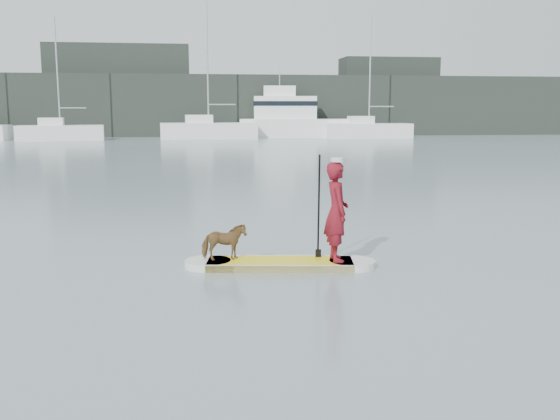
{
  "coord_description": "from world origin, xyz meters",
  "views": [
    {
      "loc": [
        -2.81,
        -11.54,
        2.71
      ],
      "look_at": [
        -1.36,
        -1.15,
        1.0
      ],
      "focal_mm": 40.0,
      "sensor_mm": 36.0,
      "label": 1
    }
  ],
  "objects": [
    {
      "name": "sailboat_e",
      "position": [
        13.29,
        44.82,
        0.8
      ],
      "size": [
        7.78,
        2.63,
        11.23
      ],
      "rotation": [
        0.0,
        0.0,
        -0.01
      ],
      "color": "white",
      "rests_on": "ground"
    },
    {
      "name": "motor_yacht_a",
      "position": [
        6.53,
        47.6,
        1.79
      ],
      "size": [
        10.94,
        4.56,
        6.37
      ],
      "rotation": [
        0.0,
        0.0,
        -0.12
      ],
      "color": "white",
      "rests_on": "ground"
    },
    {
      "name": "white_cap",
      "position": [
        -0.41,
        -1.29,
        1.86
      ],
      "size": [
        0.22,
        0.22,
        0.07
      ],
      "primitive_type": "cylinder",
      "color": "silver",
      "rests_on": "paddler"
    },
    {
      "name": "paddler",
      "position": [
        -0.41,
        -1.29,
        0.97
      ],
      "size": [
        0.42,
        0.63,
        1.7
      ],
      "primitive_type": "imported",
      "rotation": [
        0.0,
        0.0,
        1.59
      ],
      "color": "maroon",
      "rests_on": "paddleboard"
    },
    {
      "name": "shore_mass",
      "position": [
        0.0,
        53.0,
        3.0
      ],
      "size": [
        90.0,
        6.0,
        6.0
      ],
      "primitive_type": "cube",
      "color": "black",
      "rests_on": "ground"
    },
    {
      "name": "shore_building_west",
      "position": [
        -10.0,
        54.0,
        4.5
      ],
      "size": [
        14.0,
        4.0,
        9.0
      ],
      "primitive_type": "cube",
      "color": "black",
      "rests_on": "ground"
    },
    {
      "name": "paddleboard",
      "position": [
        -1.36,
        -1.15,
        0.06
      ],
      "size": [
        3.27,
        1.17,
        0.12
      ],
      "rotation": [
        0.0,
        0.0,
        -0.15
      ],
      "color": "yellow",
      "rests_on": "ground"
    },
    {
      "name": "dog",
      "position": [
        -2.32,
        -1.01,
        0.44
      ],
      "size": [
        0.78,
        0.4,
        0.64
      ],
      "primitive_type": "imported",
      "rotation": [
        0.0,
        0.0,
        1.64
      ],
      "color": "brown",
      "rests_on": "paddleboard"
    },
    {
      "name": "sailboat_c",
      "position": [
        -14.15,
        44.69,
        0.77
      ],
      "size": [
        7.43,
        3.21,
        10.34
      ],
      "rotation": [
        0.0,
        0.0,
        0.11
      ],
      "color": "white",
      "rests_on": "ground"
    },
    {
      "name": "ground",
      "position": [
        0.0,
        0.0,
        0.0
      ],
      "size": [
        140.0,
        140.0,
        0.0
      ],
      "primitive_type": "plane",
      "color": "slate",
      "rests_on": "ground"
    },
    {
      "name": "paddle",
      "position": [
        -0.66,
        -1.01,
        0.8
      ],
      "size": [
        0.1,
        0.3,
        2.0
      ],
      "rotation": [
        0.0,
        0.0,
        -0.15
      ],
      "color": "black",
      "rests_on": "ground"
    },
    {
      "name": "shore_building_east",
      "position": [
        18.0,
        54.0,
        4.0
      ],
      "size": [
        10.0,
        4.0,
        8.0
      ],
      "primitive_type": "cube",
      "color": "black",
      "rests_on": "ground"
    },
    {
      "name": "sailboat_d",
      "position": [
        -1.42,
        45.72,
        0.91
      ],
      "size": [
        8.74,
        3.06,
        12.71
      ],
      "rotation": [
        0.0,
        0.0,
        0.05
      ],
      "color": "white",
      "rests_on": "ground"
    }
  ]
}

